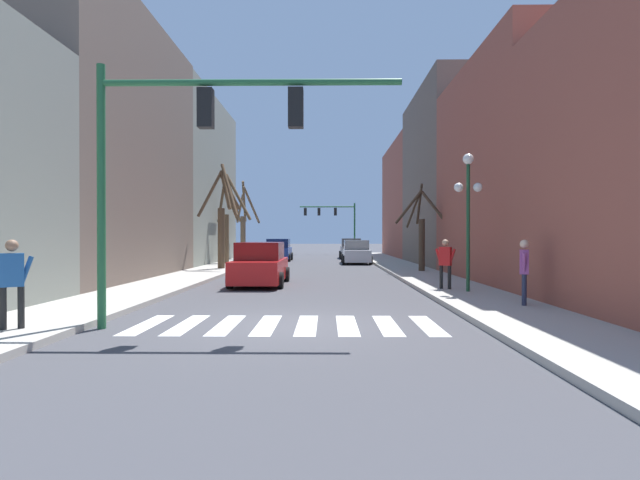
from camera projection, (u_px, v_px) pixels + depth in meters
ground_plane at (287, 325)px, 11.16m from camera, size 240.00×240.00×0.00m
sidewalk_left at (41, 321)px, 11.24m from camera, size 2.70×90.00×0.15m
sidewalk_right at (536, 322)px, 11.09m from camera, size 2.70×90.00×0.15m
building_row_left at (115, 168)px, 25.42m from camera, size 6.00×37.43×11.89m
building_row_right at (472, 186)px, 30.84m from camera, size 6.00×49.04×11.67m
crosswalk_stripes at (287, 325)px, 11.17m from camera, size 6.75×2.60×0.01m
traffic_signal_near at (191, 137)px, 10.67m from camera, size 6.54×0.28×5.68m
traffic_signal_far at (334, 216)px, 55.02m from camera, size 6.14×0.28×5.65m
street_lamp_right_corner at (468, 194)px, 16.62m from camera, size 0.95×0.36×4.60m
car_parked_right_mid at (260, 265)px, 20.44m from camera, size 2.15×4.83×1.75m
car_parked_right_far at (351, 249)px, 44.82m from camera, size 2.06×4.60×1.79m
car_driving_toward_lane at (279, 251)px, 40.29m from camera, size 2.13×4.28×1.78m
car_driving_away_lane at (356, 253)px, 36.36m from camera, size 2.10×4.76×1.70m
pedestrian_near_right_corner at (445, 260)px, 17.43m from camera, size 0.67×0.48×1.73m
pedestrian_waiting_at_curb at (524, 266)px, 13.38m from camera, size 0.37×0.73×1.75m
pedestrian_crossing_street at (12, 276)px, 9.87m from camera, size 0.68×0.50×1.78m
street_tree_left_mid at (244, 225)px, 40.36m from camera, size 1.82×2.18×6.32m
street_tree_right_near at (223, 219)px, 28.48m from camera, size 2.67×2.47×6.03m
street_tree_right_mid at (228, 221)px, 34.25m from camera, size 2.82×3.71×6.14m
street_tree_left_far at (421, 231)px, 26.60m from camera, size 2.54×1.94×4.66m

